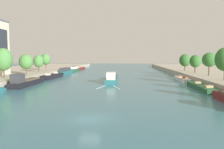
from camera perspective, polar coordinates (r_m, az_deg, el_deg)
ground_plane at (r=26.66m, az=-5.75°, el=-11.34°), size 400.00×400.00×0.00m
quay_left at (r=92.47m, az=-25.78°, el=0.21°), size 36.00×170.00×1.69m
barge_midriver at (r=65.21m, az=-0.03°, el=-0.95°), size 3.61×19.25×3.06m
wake_behind_barge at (r=52.77m, az=-0.90°, el=-3.28°), size 5.60×5.95×0.03m
moored_boat_left_end at (r=59.58m, az=-21.17°, el=-1.74°), size 3.28×16.19×3.32m
moored_boat_left_far at (r=77.71m, az=-15.00°, el=-0.36°), size 3.06×16.14×2.45m
moored_boat_left_upstream at (r=95.43m, az=-11.94°, el=0.84°), size 2.77×14.73×2.56m
moored_boat_left_midway at (r=109.77m, az=-9.61°, el=1.37°), size 2.46×12.54×2.56m
moored_boat_left_near at (r=124.71m, az=-8.10°, el=1.57°), size 2.63×15.05×2.27m
moored_boat_right_gap_after at (r=53.44m, az=22.10°, el=-2.99°), size 3.01×15.60×2.08m
moored_boat_right_lone at (r=69.64m, az=17.51°, el=-1.11°), size 2.32×12.34×2.13m
tree_left_past_mid at (r=64.71m, az=-26.15°, el=3.49°), size 4.60×4.60×7.81m
tree_left_far at (r=74.14m, az=-21.25°, el=3.10°), size 4.24×4.24×6.33m
tree_left_by_lamp at (r=83.70m, az=-18.39°, el=3.27°), size 3.55×3.55×6.18m
tree_left_distant at (r=92.85m, az=-16.70°, el=3.79°), size 3.78×3.78×6.75m
tree_right_by_lamp at (r=70.88m, az=23.75°, el=3.49°), size 4.13×4.13×6.75m
tree_right_past_mid at (r=80.93m, az=20.64°, el=3.21°), size 3.82×3.82×6.11m
tree_right_midway at (r=92.21m, az=18.27°, el=3.49°), size 4.42×4.42×6.51m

